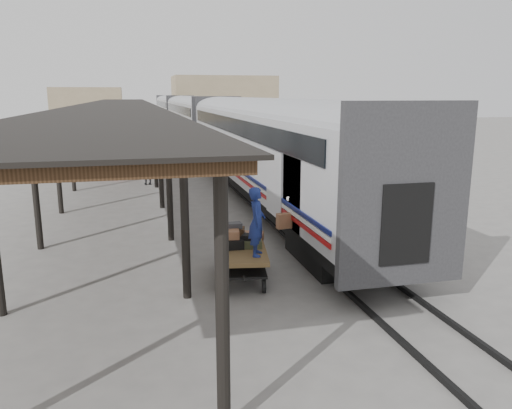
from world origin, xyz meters
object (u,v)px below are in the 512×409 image
object	(u,v)px
baggage_cart	(242,256)
luggage_tug	(120,169)
pedestrian	(148,170)
porter	(257,222)

from	to	relation	value
baggage_cart	luggage_tug	world-z (taller)	luggage_tug
pedestrian	baggage_cart	bearing A→B (deg)	88.17
luggage_tug	pedestrian	size ratio (longest dim) A/B	0.94
porter	pedestrian	size ratio (longest dim) A/B	1.09
luggage_tug	pedestrian	distance (m)	3.06
baggage_cart	pedestrian	bearing A→B (deg)	106.84
luggage_tug	porter	xyz separation A→B (m)	(3.71, -18.31, 1.17)
baggage_cart	porter	distance (m)	1.28
baggage_cart	pedestrian	size ratio (longest dim) A/B	1.63
porter	pedestrian	world-z (taller)	porter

